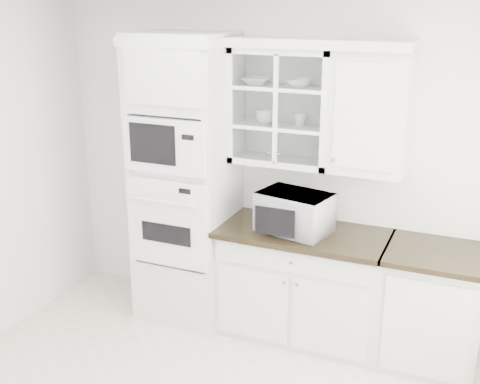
% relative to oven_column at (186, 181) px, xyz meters
% --- Properties ---
extents(room_shell, '(4.00, 3.50, 2.70)m').
position_rel_oven_column_xyz_m(room_shell, '(0.75, -0.99, 0.58)').
color(room_shell, white).
rests_on(room_shell, ground).
extents(oven_column, '(0.76, 0.68, 2.40)m').
position_rel_oven_column_xyz_m(oven_column, '(0.00, 0.00, 0.00)').
color(oven_column, silver).
rests_on(oven_column, ground).
extents(base_cabinet_run, '(1.32, 0.67, 0.92)m').
position_rel_oven_column_xyz_m(base_cabinet_run, '(1.03, 0.03, -0.74)').
color(base_cabinet_run, silver).
rests_on(base_cabinet_run, ground).
extents(extra_base_cabinet, '(0.72, 0.67, 0.92)m').
position_rel_oven_column_xyz_m(extra_base_cabinet, '(2.03, 0.03, -0.74)').
color(extra_base_cabinet, silver).
rests_on(extra_base_cabinet, ground).
extents(upper_cabinet_glass, '(0.80, 0.33, 0.90)m').
position_rel_oven_column_xyz_m(upper_cabinet_glass, '(0.78, 0.17, 0.65)').
color(upper_cabinet_glass, silver).
rests_on(upper_cabinet_glass, room_shell).
extents(upper_cabinet_solid, '(0.55, 0.33, 0.90)m').
position_rel_oven_column_xyz_m(upper_cabinet_solid, '(1.46, 0.17, 0.65)').
color(upper_cabinet_solid, silver).
rests_on(upper_cabinet_solid, room_shell).
extents(crown_molding, '(2.14, 0.38, 0.07)m').
position_rel_oven_column_xyz_m(crown_molding, '(0.68, 0.14, 1.14)').
color(crown_molding, white).
rests_on(crown_molding, room_shell).
extents(countertop_microwave, '(0.62, 0.55, 0.31)m').
position_rel_oven_column_xyz_m(countertop_microwave, '(0.97, -0.01, -0.12)').
color(countertop_microwave, white).
rests_on(countertop_microwave, base_cabinet_run).
extents(bowl_a, '(0.25, 0.25, 0.06)m').
position_rel_oven_column_xyz_m(bowl_a, '(0.56, 0.16, 0.84)').
color(bowl_a, white).
rests_on(bowl_a, upper_cabinet_glass).
extents(bowl_b, '(0.23, 0.23, 0.06)m').
position_rel_oven_column_xyz_m(bowl_b, '(0.90, 0.16, 0.84)').
color(bowl_b, white).
rests_on(bowl_b, upper_cabinet_glass).
extents(cup_a, '(0.17, 0.17, 0.11)m').
position_rel_oven_column_xyz_m(cup_a, '(0.64, 0.15, 0.57)').
color(cup_a, white).
rests_on(cup_a, upper_cabinet_glass).
extents(cup_b, '(0.13, 0.13, 0.10)m').
position_rel_oven_column_xyz_m(cup_b, '(0.92, 0.18, 0.56)').
color(cup_b, white).
rests_on(cup_b, upper_cabinet_glass).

